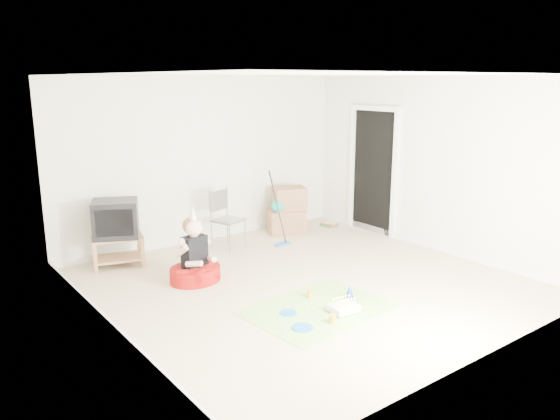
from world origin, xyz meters
TOP-DOWN VIEW (x-y plane):
  - ground at (0.00, 0.00)m, footprint 5.00×5.00m
  - doorway_recess at (2.48, 1.20)m, footprint 0.02×0.90m
  - tv_stand at (-1.67, 2.07)m, footprint 0.78×0.59m
  - crt_tv at (-1.67, 2.07)m, footprint 0.75×0.70m
  - folding_chair at (-0.00, 1.85)m, footprint 0.52×0.51m
  - cardboard_boxes at (1.28, 2.03)m, footprint 0.76×0.68m
  - floor_mop at (0.76, 1.48)m, footprint 0.30×0.38m
  - book_pile at (2.13, 1.90)m, footprint 0.24×0.28m
  - seated_woman at (-1.09, 0.90)m, footprint 0.81×0.81m
  - party_mat at (-0.42, -0.74)m, footprint 1.68×1.28m
  - birthday_cake at (-0.24, -0.97)m, footprint 0.33×0.27m
  - blue_plate_near at (-0.76, -0.63)m, footprint 0.26×0.26m
  - blue_plate_far at (-0.87, -1.01)m, footprint 0.28×0.28m
  - orange_cup_near at (-0.27, -0.42)m, footprint 0.09×0.09m
  - orange_cup_far at (-0.53, -1.10)m, footprint 0.09×0.09m
  - blue_party_hat at (0.08, -0.73)m, footprint 0.12×0.12m

SIDE VIEW (x-z plane):
  - ground at x=0.00m, z-range 0.00..0.00m
  - party_mat at x=-0.42m, z-range 0.00..0.01m
  - blue_plate_near at x=-0.76m, z-range 0.01..0.02m
  - blue_plate_far at x=-0.87m, z-range 0.01..0.02m
  - book_pile at x=2.13m, z-range 0.00..0.08m
  - birthday_cake at x=-0.24m, z-range -0.03..0.12m
  - orange_cup_near at x=-0.27m, z-range 0.01..0.09m
  - orange_cup_far at x=-0.53m, z-range 0.01..0.10m
  - blue_party_hat at x=0.08m, z-range 0.01..0.17m
  - seated_woman at x=-1.09m, z-range -0.28..0.71m
  - tv_stand at x=-1.67m, z-range 0.04..0.47m
  - floor_mop at x=0.76m, z-range -0.31..0.84m
  - cardboard_boxes at x=1.28m, z-range -0.02..0.76m
  - folding_chair at x=0.00m, z-range -0.01..0.91m
  - crt_tv at x=-1.67m, z-range 0.43..0.94m
  - doorway_recess at x=2.48m, z-range 0.00..2.05m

